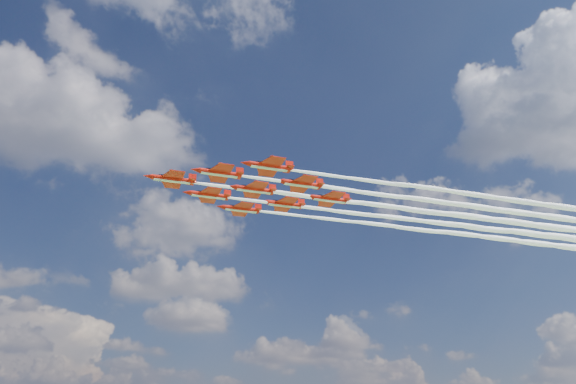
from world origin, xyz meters
The scene contains 9 objects.
jet_lead centered at (34.23, 1.98, 76.13)m, with size 110.95×10.69×3.10m.
jet_row2_port centered at (44.14, -5.30, 76.13)m, with size 110.95×10.69×3.10m.
jet_row2_starb centered at (44.58, 8.64, 76.13)m, with size 110.95×10.69×3.10m.
jet_row3_port centered at (54.06, -12.59, 76.13)m, with size 110.95×10.69×3.10m.
jet_row3_centre centered at (54.49, 1.36, 76.13)m, with size 110.95×10.69×3.10m.
jet_row3_starb centered at (54.92, 15.30, 76.13)m, with size 110.95×10.69×3.10m.
jet_row4_port centered at (64.40, -5.93, 76.13)m, with size 110.95×10.69×3.10m.
jet_row4_starb centered at (64.83, 8.01, 76.13)m, with size 110.95×10.69×3.10m.
jet_tail centered at (74.74, 0.73, 76.13)m, with size 110.95×10.69×3.10m.
Camera 1 is at (-31.84, -121.01, 20.22)m, focal length 35.00 mm.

